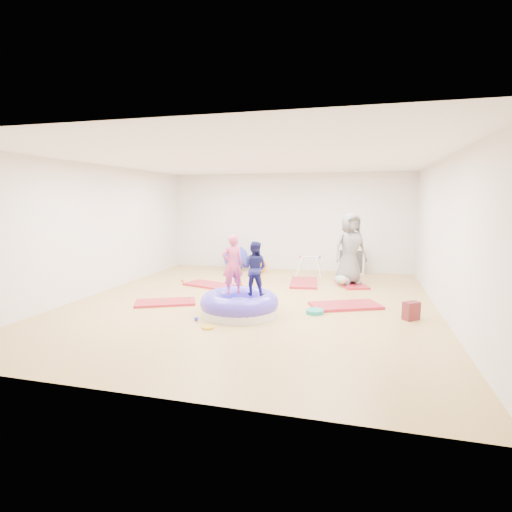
# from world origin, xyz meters

# --- Properties ---
(room) EXTENTS (7.01, 8.01, 2.81)m
(room) POSITION_xyz_m (0.00, 0.00, 1.40)
(room) COLOR tan
(room) RESTS_ON ground
(gym_mat_front_left) EXTENTS (1.29, 1.02, 0.05)m
(gym_mat_front_left) POSITION_xyz_m (-1.64, -0.52, 0.02)
(gym_mat_front_left) COLOR red
(gym_mat_front_left) RESTS_ON ground
(gym_mat_mid_left) EXTENTS (1.32, 0.93, 0.05)m
(gym_mat_mid_left) POSITION_xyz_m (-1.40, 1.24, 0.02)
(gym_mat_mid_left) COLOR red
(gym_mat_mid_left) RESTS_ON ground
(gym_mat_center_back) EXTENTS (0.78, 1.34, 0.05)m
(gym_mat_center_back) POSITION_xyz_m (0.74, 2.07, 0.03)
(gym_mat_center_back) COLOR red
(gym_mat_center_back) RESTS_ON ground
(gym_mat_right) EXTENTS (1.46, 1.14, 0.05)m
(gym_mat_right) POSITION_xyz_m (1.82, 0.14, 0.03)
(gym_mat_right) COLOR red
(gym_mat_right) RESTS_ON ground
(gym_mat_rear_right) EXTENTS (0.89, 1.22, 0.05)m
(gym_mat_rear_right) POSITION_xyz_m (1.88, 2.20, 0.02)
(gym_mat_rear_right) COLOR red
(gym_mat_rear_right) RESTS_ON ground
(inflatable_cushion) EXTENTS (1.41, 1.41, 0.44)m
(inflatable_cushion) POSITION_xyz_m (0.00, -0.86, 0.17)
(inflatable_cushion) COLOR silver
(inflatable_cushion) RESTS_ON ground
(child_pink) EXTENTS (0.47, 0.44, 1.07)m
(child_pink) POSITION_xyz_m (-0.15, -0.79, 0.94)
(child_pink) COLOR #DE4974
(child_pink) RESTS_ON inflatable_cushion
(child_navy) EXTENTS (0.50, 0.41, 0.96)m
(child_navy) POSITION_xyz_m (0.26, -0.79, 0.89)
(child_navy) COLOR navy
(child_navy) RESTS_ON inflatable_cushion
(adult_caregiver) EXTENTS (0.99, 0.89, 1.69)m
(adult_caregiver) POSITION_xyz_m (1.82, 2.20, 0.89)
(adult_caregiver) COLOR slate
(adult_caregiver) RESTS_ON gym_mat_rear_right
(infant) EXTENTS (0.40, 0.40, 0.23)m
(infant) POSITION_xyz_m (1.69, 2.01, 0.17)
(infant) COLOR #7EB8CC
(infant) RESTS_ON gym_mat_rear_right
(ball_pit_balls) EXTENTS (1.88, 3.00, 0.07)m
(ball_pit_balls) POSITION_xyz_m (-1.16, 0.07, 0.04)
(ball_pit_balls) COLOR red
(ball_pit_balls) RESTS_ON ground
(exercise_ball_blue) EXTENTS (0.71, 0.71, 0.71)m
(exercise_ball_blue) POSITION_xyz_m (-1.45, 3.48, 0.36)
(exercise_ball_blue) COLOR #2A35CC
(exercise_ball_blue) RESTS_ON ground
(exercise_ball_orange) EXTENTS (0.40, 0.40, 0.40)m
(exercise_ball_orange) POSITION_xyz_m (-0.67, 3.24, 0.20)
(exercise_ball_orange) COLOR orange
(exercise_ball_orange) RESTS_ON ground
(infant_play_gym) EXTENTS (0.70, 0.66, 0.53)m
(infant_play_gym) POSITION_xyz_m (0.75, 3.12, 0.36)
(infant_play_gym) COLOR white
(infant_play_gym) RESTS_ON ground
(cube_shelf) EXTENTS (0.72, 0.36, 0.72)m
(cube_shelf) POSITION_xyz_m (1.81, 3.79, 0.36)
(cube_shelf) COLOR white
(cube_shelf) RESTS_ON ground
(balance_disc) EXTENTS (0.32, 0.32, 0.07)m
(balance_disc) POSITION_xyz_m (1.30, -0.47, 0.04)
(balance_disc) COLOR #138C7D
(balance_disc) RESTS_ON ground
(backpack) EXTENTS (0.31, 0.30, 0.31)m
(backpack) POSITION_xyz_m (2.94, -0.42, 0.16)
(backpack) COLOR maroon
(backpack) RESTS_ON ground
(yellow_toy) EXTENTS (0.21, 0.21, 0.03)m
(yellow_toy) POSITION_xyz_m (-0.25, -1.75, 0.02)
(yellow_toy) COLOR gold
(yellow_toy) RESTS_ON ground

